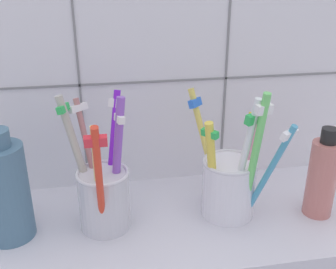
% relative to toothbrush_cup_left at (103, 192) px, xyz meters
% --- Properties ---
extents(counter_slab, '(0.64, 0.22, 0.02)m').
position_rel_toothbrush_cup_left_xyz_m(counter_slab, '(0.08, 0.00, -0.06)').
color(counter_slab, silver).
rests_on(counter_slab, ground).
extents(tile_wall_back, '(0.64, 0.02, 0.45)m').
position_rel_toothbrush_cup_left_xyz_m(tile_wall_back, '(0.08, 0.12, 0.15)').
color(tile_wall_back, white).
rests_on(tile_wall_back, ground).
extents(toothbrush_cup_left, '(0.09, 0.12, 0.18)m').
position_rel_toothbrush_cup_left_xyz_m(toothbrush_cup_left, '(0.00, 0.00, 0.00)').
color(toothbrush_cup_left, silver).
rests_on(toothbrush_cup_left, counter_slab).
extents(toothbrush_cup_right, '(0.11, 0.13, 0.19)m').
position_rel_toothbrush_cup_left_xyz_m(toothbrush_cup_right, '(0.17, -0.00, -0.00)').
color(toothbrush_cup_right, white).
rests_on(toothbrush_cup_right, counter_slab).
extents(ceramic_vase, '(0.06, 0.06, 0.14)m').
position_rel_toothbrush_cup_left_xyz_m(ceramic_vase, '(-0.12, 0.01, 0.01)').
color(ceramic_vase, slate).
rests_on(ceramic_vase, counter_slab).
extents(soap_bottle, '(0.04, 0.04, 0.13)m').
position_rel_toothbrush_cup_left_xyz_m(soap_bottle, '(0.29, -0.02, 0.01)').
color(soap_bottle, '#C4736B').
rests_on(soap_bottle, counter_slab).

